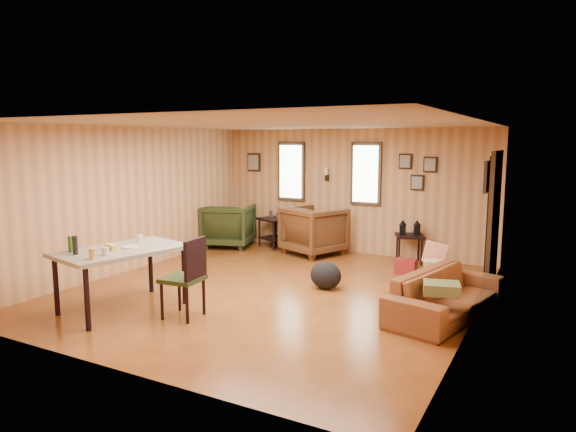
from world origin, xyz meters
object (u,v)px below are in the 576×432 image
object	(u,v)px
recliner_brown	(314,228)
recliner_green	(229,223)
end_table	(275,227)
dining_table	(120,254)
sofa	(447,287)
side_table	(410,233)

from	to	relation	value
recliner_brown	recliner_green	world-z (taller)	recliner_brown
recliner_brown	end_table	world-z (taller)	recliner_brown
dining_table	end_table	bearing A→B (deg)	106.49
recliner_brown	recliner_green	bearing A→B (deg)	27.91
recliner_green	end_table	bearing A→B (deg)	-173.60
sofa	dining_table	world-z (taller)	dining_table
dining_table	side_table	bearing A→B (deg)	73.03
recliner_brown	dining_table	size ratio (longest dim) A/B	0.58
recliner_brown	dining_table	distance (m)	4.23
recliner_brown	side_table	xyz separation A→B (m)	(1.79, 0.20, 0.02)
side_table	sofa	bearing A→B (deg)	-66.02
recliner_brown	dining_table	world-z (taller)	dining_table
end_table	dining_table	xyz separation A→B (m)	(0.22, -4.37, 0.31)
recliner_green	dining_table	xyz separation A→B (m)	(1.08, -3.97, 0.25)
recliner_green	end_table	xyz separation A→B (m)	(0.87, 0.40, -0.07)
side_table	dining_table	distance (m)	5.06
recliner_green	side_table	size ratio (longest dim) A/B	1.24
recliner_brown	dining_table	xyz separation A→B (m)	(-0.78, -4.15, 0.22)
recliner_brown	end_table	distance (m)	1.03
sofa	dining_table	size ratio (longest dim) A/B	1.10
recliner_brown	sofa	bearing A→B (deg)	162.85
sofa	side_table	size ratio (longest dim) A/B	2.48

